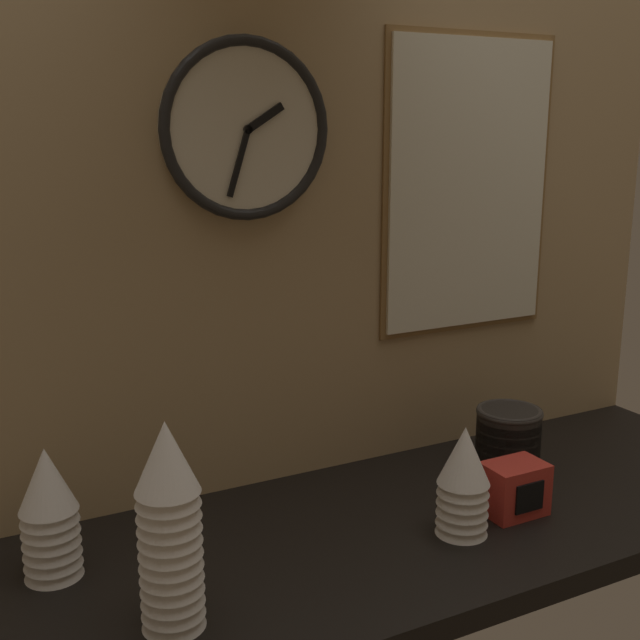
# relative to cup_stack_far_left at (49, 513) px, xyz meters

# --- Properties ---
(ground_plane) EXTENTS (1.60, 0.56, 0.04)m
(ground_plane) POSITION_rel_cup_stack_far_left_xyz_m (0.57, -0.09, -0.13)
(ground_plane) COLOR black
(wall_tiled_back) EXTENTS (1.60, 0.03, 1.05)m
(wall_tiled_back) POSITION_rel_cup_stack_far_left_xyz_m (0.57, 0.17, 0.42)
(wall_tiled_back) COLOR tan
(wall_tiled_back) RESTS_ON ground_plane
(cup_stack_far_left) EXTENTS (0.09, 0.09, 0.21)m
(cup_stack_far_left) POSITION_rel_cup_stack_far_left_xyz_m (0.00, 0.00, 0.00)
(cup_stack_far_left) COLOR white
(cup_stack_far_left) RESTS_ON ground_plane
(cup_stack_left) EXTENTS (0.09, 0.09, 0.30)m
(cup_stack_left) POSITION_rel_cup_stack_far_left_xyz_m (0.13, -0.21, 0.05)
(cup_stack_left) COLOR white
(cup_stack_left) RESTS_ON ground_plane
(cup_stack_center_right) EXTENTS (0.09, 0.09, 0.19)m
(cup_stack_center_right) POSITION_rel_cup_stack_far_left_xyz_m (0.64, -0.18, -0.01)
(cup_stack_center_right) COLOR white
(cup_stack_center_right) RESTS_ON ground_plane
(bowl_stack_right) EXTENTS (0.13, 0.13, 0.14)m
(bowl_stack_right) POSITION_rel_cup_stack_far_left_xyz_m (0.87, -0.03, -0.03)
(bowl_stack_right) COLOR black
(bowl_stack_right) RESTS_ON ground_plane
(wall_clock) EXTENTS (0.31, 0.03, 0.31)m
(wall_clock) POSITION_rel_cup_stack_far_left_xyz_m (0.39, 0.14, 0.56)
(wall_clock) COLOR beige
(menu_board) EXTENTS (0.41, 0.01, 0.60)m
(menu_board) POSITION_rel_cup_stack_far_left_xyz_m (0.89, 0.15, 0.45)
(menu_board) COLOR olive
(napkin_dispenser) EXTENTS (0.11, 0.08, 0.09)m
(napkin_dispenser) POSITION_rel_cup_stack_far_left_xyz_m (0.77, -0.17, -0.06)
(napkin_dispenser) COLOR red
(napkin_dispenser) RESTS_ON ground_plane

